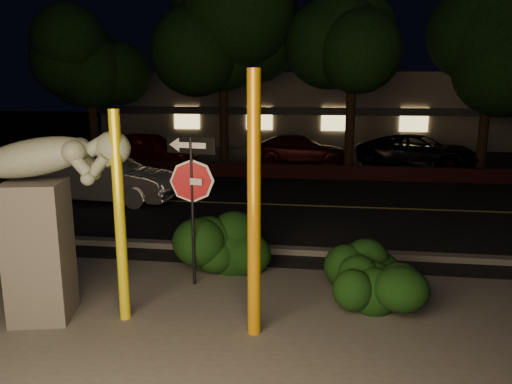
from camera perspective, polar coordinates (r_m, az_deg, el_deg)
ground at (r=17.08m, az=2.39°, el=0.87°), size 90.00×90.00×0.00m
patio at (r=6.78m, az=-7.84°, el=-17.18°), size 14.00×6.00×0.02m
road at (r=14.17m, az=1.12°, el=-1.43°), size 80.00×8.00×0.01m
lane_marking at (r=14.16m, az=1.12°, el=-1.38°), size 80.00×0.12×0.00m
curb at (r=10.25m, az=-1.79°, el=-6.43°), size 80.00×0.25×0.12m
brick_wall at (r=18.31m, az=2.82°, el=2.42°), size 40.00×0.35×0.50m
parking_lot at (r=23.96m, az=4.15°, el=4.10°), size 40.00×12.00×0.01m
building at (r=31.73m, az=5.29°, el=9.64°), size 22.00×10.20×4.00m
tree_far_a at (r=22.03m, az=-18.71°, el=16.74°), size 4.60×4.60×7.43m
tree_far_b at (r=20.50m, az=-3.85°, el=19.72°), size 5.20×5.20×8.41m
tree_far_c at (r=19.62m, az=11.14°, el=18.72°), size 4.80×4.80×7.84m
tree_far_d at (r=20.89m, az=25.49°, el=16.73°), size 4.40×4.40×7.42m
yellow_pole_left at (r=7.17m, az=-15.30°, el=-2.96°), size 0.15×0.15×3.01m
yellow_pole_right at (r=6.43m, az=-0.23°, el=-1.88°), size 0.18×0.18×3.52m
signpost at (r=8.14m, az=-7.35°, el=1.19°), size 0.84×0.19×2.51m
sculpture at (r=7.54m, az=-23.59°, el=-1.54°), size 2.53×1.21×2.70m
hedge_center at (r=9.12m, az=-4.78°, el=-5.71°), size 2.16×1.24×1.07m
hedge_right at (r=8.25m, az=12.23°, el=-8.00°), size 1.71×1.11×1.04m
hedge_far_right at (r=7.72m, az=12.90°, el=-9.84°), size 1.47×1.06×0.94m
silver_sedan at (r=15.02m, az=-16.93°, el=1.48°), size 4.25×1.69×1.37m
parked_car_red at (r=21.61m, az=-12.14°, el=4.88°), size 4.31×2.08×1.42m
parked_car_darkred at (r=21.66m, az=5.01°, el=4.85°), size 4.31×2.00×1.22m
parked_car_dark at (r=21.57m, az=18.04°, el=4.45°), size 5.34×3.77×1.35m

